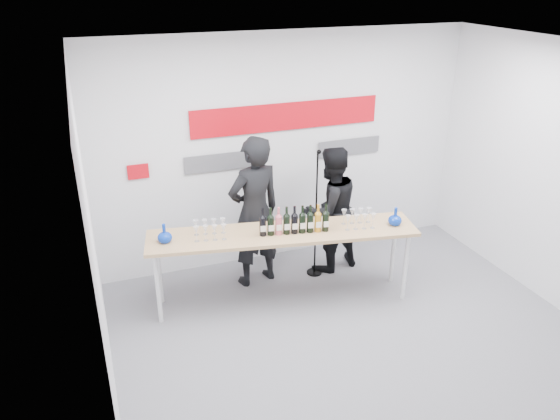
{
  "coord_description": "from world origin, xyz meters",
  "views": [
    {
      "loc": [
        -2.44,
        -4.34,
        3.68
      ],
      "look_at": [
        -0.47,
        0.96,
        1.15
      ],
      "focal_mm": 35.0,
      "sensor_mm": 36.0,
      "label": 1
    }
  ],
  "objects_px": {
    "tasting_table": "(283,237)",
    "presenter_left": "(255,212)",
    "mic_stand": "(315,238)",
    "presenter_right": "(330,210)"
  },
  "relations": [
    {
      "from": "tasting_table",
      "to": "presenter_left",
      "type": "height_order",
      "value": "presenter_left"
    },
    {
      "from": "presenter_left",
      "to": "mic_stand",
      "type": "distance_m",
      "value": 0.89
    },
    {
      "from": "presenter_right",
      "to": "presenter_left",
      "type": "bearing_deg",
      "value": -11.73
    },
    {
      "from": "tasting_table",
      "to": "mic_stand",
      "type": "relative_size",
      "value": 1.84
    },
    {
      "from": "tasting_table",
      "to": "mic_stand",
      "type": "xyz_separation_m",
      "value": [
        0.61,
        0.45,
        -0.33
      ]
    },
    {
      "from": "presenter_left",
      "to": "mic_stand",
      "type": "relative_size",
      "value": 1.12
    },
    {
      "from": "tasting_table",
      "to": "presenter_left",
      "type": "xyz_separation_m",
      "value": [
        -0.16,
        0.55,
        0.11
      ]
    },
    {
      "from": "presenter_left",
      "to": "mic_stand",
      "type": "height_order",
      "value": "presenter_left"
    },
    {
      "from": "presenter_right",
      "to": "mic_stand",
      "type": "xyz_separation_m",
      "value": [
        -0.24,
        -0.1,
        -0.31
      ]
    },
    {
      "from": "presenter_right",
      "to": "mic_stand",
      "type": "relative_size",
      "value": 0.98
    }
  ]
}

